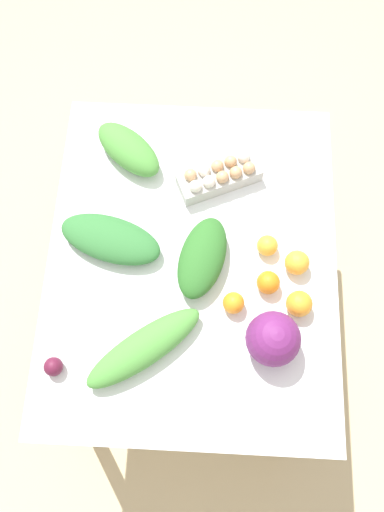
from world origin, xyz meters
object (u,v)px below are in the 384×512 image
Objects in this scene: orange_0 at (268,283)px; orange_4 at (299,304)px; orange_3 at (297,263)px; greens_bunch_scallion at (128,149)px; orange_2 at (267,246)px; greens_bunch_kale at (144,348)px; orange_1 at (234,303)px; greens_bunch_dandelion at (110,239)px; greens_bunch_chard at (202,257)px; beet_root at (53,367)px; cabbage_purple at (273,339)px; egg_carton at (219,176)px.

orange_0 is 0.90× the size of orange_4.
greens_bunch_scallion is at bearing -123.72° from orange_3.
greens_bunch_kale is at bearing -46.63° from orange_2.
orange_3 is at bearing 125.34° from orange_1.
greens_bunch_chard reaches higher than greens_bunch_dandelion.
beet_root is 0.78× the size of orange_0.
greens_bunch_kale is 0.55m from orange_3.
greens_bunch_scallion reaches higher than greens_bunch_dandelion.
cabbage_purple is 2.39× the size of orange_1.
beet_root is 0.77m from orange_2.
cabbage_purple reaches higher than orange_3.
greens_bunch_scallion is 4.76× the size of beet_root.
egg_carton is at bearing 74.99° from greens_bunch_scallion.
orange_3 is (0.30, 0.26, -0.00)m from egg_carton.
greens_bunch_dandelion is 0.34m from greens_bunch_scallion.
greens_bunch_scallion is 0.78m from orange_4.
orange_3 is at bearing 85.25° from greens_bunch_dandelion.
greens_bunch_dandelion is 4.96× the size of orange_2.
orange_2 is (-0.06, 0.21, -0.01)m from greens_bunch_chard.
beet_root is 0.82m from orange_3.
egg_carton reaches higher than orange_3.
orange_3 is at bearing 90.15° from greens_bunch_chard.
orange_1 is (-0.22, 0.54, 0.01)m from beet_root.
beet_root is 0.73× the size of orange_3.
greens_bunch_chard is (0.05, 0.30, 0.01)m from greens_bunch_dandelion.
orange_1 is at bearing -135.08° from cabbage_purple.
egg_carton is at bearing -172.43° from orange_1.
greens_bunch_chard is 0.18m from orange_1.
orange_1 is 0.86× the size of orange_3.
egg_carton is (-0.56, -0.17, -0.04)m from cabbage_purple.
orange_1 is 0.23m from orange_2.
greens_bunch_dandelion reaches higher than orange_1.
orange_0 reaches higher than beet_root.
greens_bunch_chard is 0.57m from beet_root.
orange_2 is at bearing 123.26° from beet_root.
orange_3 reaches higher than orange_2.
greens_bunch_dandelion is 0.53m from orange_0.
orange_2 is 0.83× the size of orange_4.
beet_root is (0.67, -0.48, -0.01)m from egg_carton.
cabbage_purple is 0.19m from orange_0.
orange_2 is at bearing 55.71° from greens_bunch_scallion.
greens_bunch_chard is 0.22m from orange_0.
egg_carton is at bearing -139.23° from orange_3.
egg_carton is at bearing 171.43° from greens_bunch_chard.
beet_root is at bearing -72.81° from orange_4.
cabbage_purple is at bearing 95.71° from greens_bunch_kale.
cabbage_purple is 0.66m from beet_root.
orange_0 is at bearing 1.08° from orange_2.
greens_bunch_dandelion is at bearing -94.75° from orange_3.
greens_bunch_kale is 0.31m from orange_1.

